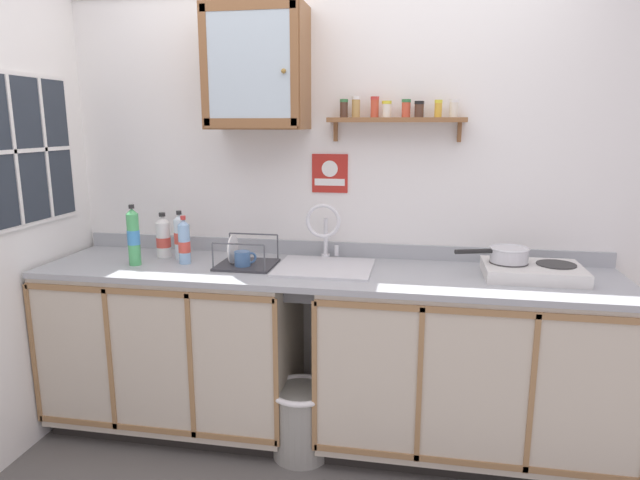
{
  "coord_description": "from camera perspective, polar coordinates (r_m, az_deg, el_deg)",
  "views": [
    {
      "loc": [
        0.47,
        -2.41,
        1.66
      ],
      "look_at": [
        -0.04,
        0.37,
        1.06
      ],
      "focal_mm": 30.93,
      "sensor_mm": 36.0,
      "label": 1
    }
  ],
  "objects": [
    {
      "name": "dish_rack",
      "position": [
        2.89,
        -7.81,
        -2.2
      ],
      "size": [
        0.29,
        0.28,
        0.16
      ],
      "color": "#333338",
      "rests_on": "countertop"
    },
    {
      "name": "saucepan",
      "position": [
        2.83,
        18.87,
        -1.38
      ],
      "size": [
        0.36,
        0.19,
        0.07
      ],
      "color": "silver",
      "rests_on": "hot_plate_stove"
    },
    {
      "name": "lower_cabinet_run",
      "position": [
        3.19,
        -14.52,
        -10.55
      ],
      "size": [
        1.32,
        0.64,
        0.9
      ],
      "color": "black",
      "rests_on": "ground"
    },
    {
      "name": "hot_plate_stove",
      "position": [
        2.84,
        21.15,
        -3.01
      ],
      "size": [
        0.46,
        0.33,
        0.07
      ],
      "color": "silver",
      "rests_on": "countertop"
    },
    {
      "name": "floor",
      "position": [
        2.97,
        -0.52,
        -22.01
      ],
      "size": [
        5.97,
        5.97,
        0.0
      ],
      "primitive_type": "plane",
      "color": "#565451",
      "rests_on": "ground"
    },
    {
      "name": "back_wall",
      "position": [
        3.07,
        1.5,
        3.59
      ],
      "size": [
        3.57,
        0.07,
        2.4
      ],
      "color": "white",
      "rests_on": "ground"
    },
    {
      "name": "wall_cabinet",
      "position": [
        2.97,
        -6.55,
        17.26
      ],
      "size": [
        0.51,
        0.31,
        0.62
      ],
      "color": "brown"
    },
    {
      "name": "backsplash",
      "position": [
        3.08,
        1.38,
        -0.91
      ],
      "size": [
        2.93,
        0.02,
        0.08
      ],
      "primitive_type": "cube",
      "color": "#9EA3A8",
      "rests_on": "countertop"
    },
    {
      "name": "bottle_water_clear_2",
      "position": [
        3.09,
        -14.28,
        0.32
      ],
      "size": [
        0.06,
        0.06,
        0.27
      ],
      "color": "silver",
      "rests_on": "countertop"
    },
    {
      "name": "warning_sign",
      "position": [
        3.02,
        1.02,
        6.88
      ],
      "size": [
        0.2,
        0.01,
        0.21
      ],
      "color": "#B2261E"
    },
    {
      "name": "bottle_water_blue_0",
      "position": [
        2.98,
        -13.87,
        -0.26
      ],
      "size": [
        0.06,
        0.06,
        0.26
      ],
      "color": "#8CB7E0",
      "rests_on": "countertop"
    },
    {
      "name": "trash_bin",
      "position": [
        2.92,
        -1.97,
        -18.07
      ],
      "size": [
        0.32,
        0.32,
        0.37
      ],
      "color": "gray",
      "rests_on": "ground"
    },
    {
      "name": "lower_cabinet_run_right",
      "position": [
        2.94,
        15.11,
        -12.66
      ],
      "size": [
        1.48,
        0.64,
        0.9
      ],
      "color": "black",
      "rests_on": "ground"
    },
    {
      "name": "bottle_soda_green_1",
      "position": [
        3.02,
        -18.73,
        0.31
      ],
      "size": [
        0.06,
        0.06,
        0.32
      ],
      "color": "#4CB266",
      "rests_on": "countertop"
    },
    {
      "name": "spice_shelf",
      "position": [
        2.91,
        7.84,
        12.59
      ],
      "size": [
        0.7,
        0.14,
        0.23
      ],
      "color": "brown"
    },
    {
      "name": "mug",
      "position": [
        2.85,
        -7.96,
        -2.02
      ],
      "size": [
        0.1,
        0.09,
        0.09
      ],
      "color": "#3F6699",
      "rests_on": "countertop"
    },
    {
      "name": "countertop",
      "position": [
        2.8,
        0.4,
        -3.38
      ],
      "size": [
        2.93,
        0.66,
        0.03
      ],
      "primitive_type": "cube",
      "color": "#9EA3A8",
      "rests_on": "lower_cabinet_run"
    },
    {
      "name": "sink",
      "position": [
        2.84,
        0.48,
        -3.23
      ],
      "size": [
        0.48,
        0.46,
        0.45
      ],
      "color": "silver",
      "rests_on": "countertop"
    },
    {
      "name": "bottle_opaque_white_3",
      "position": [
        3.16,
        -15.9,
        0.24
      ],
      "size": [
        0.08,
        0.08,
        0.25
      ],
      "color": "white",
      "rests_on": "countertop"
    },
    {
      "name": "window",
      "position": [
        3.17,
        -27.94,
        8.2
      ],
      "size": [
        0.03,
        0.68,
        0.76
      ],
      "color": "#262D38"
    }
  ]
}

